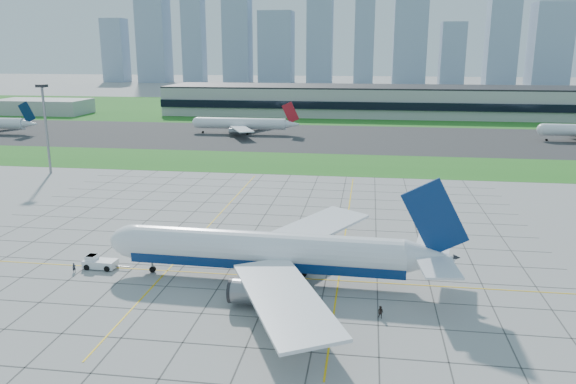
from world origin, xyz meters
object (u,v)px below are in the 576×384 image
crew_near (74,268)px  distant_jet_1 (242,123)px  light_mast (45,118)px  airliner (269,252)px  pushback_tug (99,262)px  crew_far (381,312)px

crew_near → distant_jet_1: distant_jet_1 is taller
crew_near → light_mast: bearing=78.7°
light_mast → crew_near: bearing=-57.0°
airliner → crew_near: 32.22m
pushback_tug → crew_near: (-3.14, -2.26, -0.19)m
light_mast → crew_far: size_ratio=14.57×
airliner → distant_jet_1: 158.27m
crew_far → distant_jet_1: 173.12m
crew_near → distant_jet_1: (-6.93, 154.58, 3.71)m
crew_near → crew_far: bearing=-54.9°
airliner → crew_near: size_ratio=36.20×
airliner → crew_far: bearing=-29.4°
crew_far → distant_jet_1: bearing=138.4°
light_mast → airliner: light_mast is taller
crew_far → crew_near: bearing=-161.1°
airliner → pushback_tug: size_ratio=7.16×
crew_near → airliner: bearing=-42.2°
crew_near → crew_far: size_ratio=0.89×
light_mast → airliner: bearing=-41.6°
airliner → crew_far: airliner is taller
crew_far → pushback_tug: bearing=-164.5°
light_mast → distant_jet_1: size_ratio=0.58×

